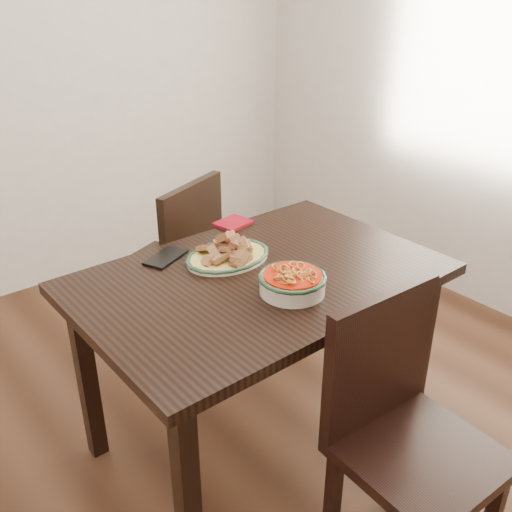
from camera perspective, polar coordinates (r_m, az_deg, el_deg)
floor at (r=2.44m, az=-2.74°, el=-17.59°), size 3.50×3.50×0.00m
wall_back at (r=3.36m, az=-22.36°, el=17.82°), size 3.50×0.10×2.60m
dining_table at (r=2.05m, az=0.35°, el=-4.03°), size 1.26×0.84×0.75m
chair_far at (r=2.67m, az=-8.07°, el=-0.44°), size 0.54×0.54×0.89m
chair_near at (r=1.81m, az=14.28°, el=-15.80°), size 0.44×0.44×0.89m
fish_plate at (r=2.08m, az=-2.86°, el=0.77°), size 0.32×0.25×0.11m
noodle_bowl at (r=1.87m, az=3.65°, el=-2.45°), size 0.23×0.23×0.08m
smartphone at (r=2.13m, az=-9.01°, el=-0.14°), size 0.19×0.15×0.01m
napkin at (r=2.39m, az=-2.30°, el=3.31°), size 0.15×0.14×0.01m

